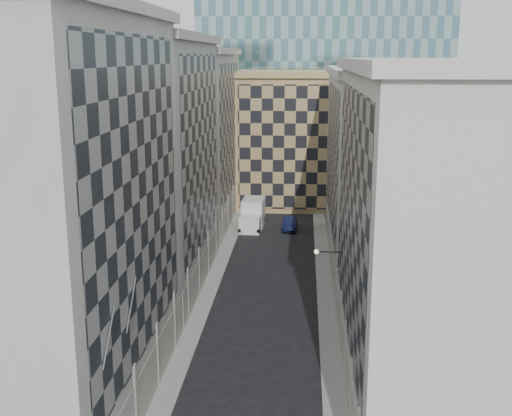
% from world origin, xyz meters
% --- Properties ---
extents(sidewalk_west, '(1.50, 100.00, 0.15)m').
position_xyz_m(sidewalk_west, '(-5.25, 30.00, 0.07)').
color(sidewalk_west, gray).
rests_on(sidewalk_west, ground).
extents(sidewalk_east, '(1.50, 100.00, 0.15)m').
position_xyz_m(sidewalk_east, '(5.25, 30.00, 0.07)').
color(sidewalk_east, gray).
rests_on(sidewalk_east, ground).
extents(bldg_left_a, '(10.80, 22.80, 23.70)m').
position_xyz_m(bldg_left_a, '(-10.88, 11.00, 11.82)').
color(bldg_left_a, '#A09B90').
rests_on(bldg_left_a, ground).
extents(bldg_left_b, '(10.80, 22.80, 22.70)m').
position_xyz_m(bldg_left_b, '(-10.88, 33.00, 11.32)').
color(bldg_left_b, '#9B9990').
rests_on(bldg_left_b, ground).
extents(bldg_left_c, '(10.80, 22.80, 21.70)m').
position_xyz_m(bldg_left_c, '(-10.88, 55.00, 10.83)').
color(bldg_left_c, '#A09B90').
rests_on(bldg_left_c, ground).
extents(bldg_right_a, '(10.80, 26.80, 20.70)m').
position_xyz_m(bldg_right_a, '(10.88, 15.00, 10.32)').
color(bldg_right_a, beige).
rests_on(bldg_right_a, ground).
extents(bldg_right_b, '(10.80, 28.80, 19.70)m').
position_xyz_m(bldg_right_b, '(10.89, 42.00, 9.85)').
color(bldg_right_b, beige).
rests_on(bldg_right_b, ground).
extents(tan_block, '(16.80, 14.80, 18.80)m').
position_xyz_m(tan_block, '(2.00, 67.90, 9.44)').
color(tan_block, tan).
rests_on(tan_block, ground).
extents(church_tower, '(7.20, 7.20, 51.50)m').
position_xyz_m(church_tower, '(0.00, 82.00, 26.95)').
color(church_tower, '#312A26').
rests_on(church_tower, ground).
extents(flagpoles_left, '(0.10, 6.33, 2.33)m').
position_xyz_m(flagpoles_left, '(-5.90, 6.00, 8.00)').
color(flagpoles_left, gray).
rests_on(flagpoles_left, ground).
extents(bracket_lamp, '(1.98, 0.36, 0.36)m').
position_xyz_m(bracket_lamp, '(4.38, 24.00, 6.20)').
color(bracket_lamp, black).
rests_on(bracket_lamp, ground).
extents(box_truck, '(2.91, 6.50, 3.50)m').
position_xyz_m(box_truck, '(-3.09, 53.52, 1.52)').
color(box_truck, white).
rests_on(box_truck, ground).
extents(dark_car, '(1.78, 4.75, 1.55)m').
position_xyz_m(dark_car, '(1.57, 52.96, 0.77)').
color(dark_car, '#0F1538').
rests_on(dark_car, ground).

